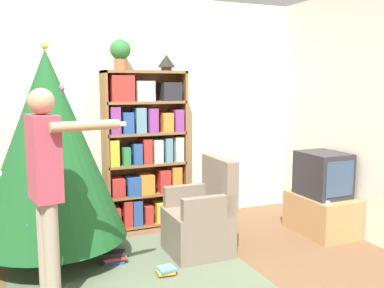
% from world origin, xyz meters
% --- Properties ---
extents(wall_back, '(8.00, 0.10, 2.60)m').
position_xyz_m(wall_back, '(0.00, 1.93, 1.30)').
color(wall_back, silver).
rests_on(wall_back, ground_plane).
extents(area_rug, '(2.01, 1.82, 0.01)m').
position_xyz_m(area_rug, '(-0.26, 0.49, 0.00)').
color(area_rug, '#56664C').
rests_on(area_rug, ground_plane).
extents(bookshelf, '(0.93, 0.29, 1.76)m').
position_xyz_m(bookshelf, '(0.22, 1.70, 0.87)').
color(bookshelf, brown).
rests_on(bookshelf, ground_plane).
extents(tv_stand, '(0.49, 0.73, 0.42)m').
position_xyz_m(tv_stand, '(1.91, 0.72, 0.21)').
color(tv_stand, tan).
rests_on(tv_stand, ground_plane).
extents(television, '(0.42, 0.52, 0.47)m').
position_xyz_m(television, '(1.91, 0.72, 0.65)').
color(television, '#28282D').
rests_on(television, tv_stand).
extents(game_remote, '(0.04, 0.12, 0.02)m').
position_xyz_m(game_remote, '(1.77, 0.50, 0.43)').
color(game_remote, white).
rests_on(game_remote, tv_stand).
extents(christmas_tree, '(1.34, 1.34, 1.99)m').
position_xyz_m(christmas_tree, '(-0.85, 1.10, 1.07)').
color(christmas_tree, '#4C3323').
rests_on(christmas_tree, ground_plane).
extents(armchair, '(0.57, 0.56, 0.92)m').
position_xyz_m(armchair, '(0.48, 0.73, 0.32)').
color(armchair, '#7A6B5B').
rests_on(armchair, ground_plane).
extents(standing_person, '(0.68, 0.46, 1.59)m').
position_xyz_m(standing_person, '(-0.94, 0.25, 0.94)').
color(standing_person, '#9E937F').
rests_on(standing_person, ground_plane).
extents(potted_plant, '(0.22, 0.22, 0.33)m').
position_xyz_m(potted_plant, '(-0.03, 1.71, 1.95)').
color(potted_plant, '#935B38').
rests_on(potted_plant, bookshelf).
extents(table_lamp, '(0.20, 0.20, 0.18)m').
position_xyz_m(table_lamp, '(0.49, 1.71, 1.86)').
color(table_lamp, '#473828').
rests_on(table_lamp, bookshelf).
extents(book_pile_near_tree, '(0.24, 0.19, 0.10)m').
position_xyz_m(book_pile_near_tree, '(-0.35, 0.83, 0.05)').
color(book_pile_near_tree, '#284C93').
rests_on(book_pile_near_tree, ground_plane).
extents(book_pile_by_chair, '(0.18, 0.15, 0.07)m').
position_xyz_m(book_pile_by_chair, '(-0.00, 0.40, 0.04)').
color(book_pile_by_chair, '#B22D28').
rests_on(book_pile_by_chair, ground_plane).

